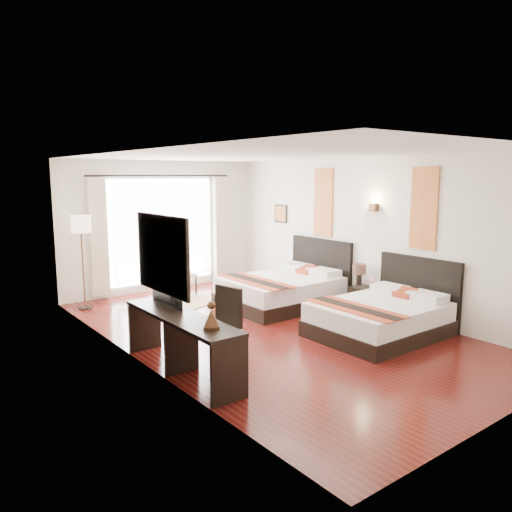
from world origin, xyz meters
TOP-DOWN VIEW (x-y plane):
  - floor at (0.00, 0.00)m, footprint 4.50×7.50m
  - ceiling at (0.00, 0.00)m, footprint 4.50×7.50m
  - wall_headboard at (2.25, 0.00)m, footprint 0.01×7.50m
  - wall_desk at (-2.25, 0.00)m, footprint 0.01×7.50m
  - wall_window at (0.00, 3.75)m, footprint 4.50×0.01m
  - wall_entry at (0.00, -3.75)m, footprint 4.50×0.01m
  - window_glass at (0.00, 3.73)m, footprint 2.40×0.02m
  - sheer_curtain at (0.00, 3.67)m, footprint 2.30×0.02m
  - drape_left at (-1.45, 3.63)m, footprint 0.35×0.14m
  - drape_right at (1.45, 3.63)m, footprint 0.35×0.14m
  - art_panel_near at (2.23, -1.22)m, footprint 0.03×0.50m
  - art_panel_far at (2.23, 1.09)m, footprint 0.03×0.50m
  - wall_sconce at (2.19, -0.21)m, footprint 0.10×0.14m
  - mirror_frame at (-2.22, -0.66)m, footprint 0.04×1.25m
  - mirror_glass at (-2.19, -0.66)m, footprint 0.01×1.12m
  - bed_near at (1.28, -1.22)m, footprint 2.04×1.59m
  - bed_far at (1.22, 1.09)m, footprint 2.17×1.69m
  - nightstand at (2.03, -0.21)m, footprint 0.40×0.50m
  - table_lamp at (2.02, -0.08)m, footprint 0.25×0.25m
  - vase at (2.00, -0.40)m, footprint 0.12×0.12m
  - console_desk at (-1.99, -0.66)m, footprint 0.50×2.20m
  - television at (-1.97, -0.11)m, footprint 0.12×0.76m
  - bronze_figurine at (-1.99, -1.38)m, footprint 0.21×0.21m
  - desk_chair at (-1.53, -0.81)m, footprint 0.57×0.57m
  - floor_lamp at (-1.93, 3.16)m, footprint 0.35×0.35m
  - side_table at (-0.50, 3.16)m, footprint 0.54×0.54m
  - fruit_bowl at (-0.54, 3.18)m, footprint 0.27×0.27m
  - window_chair at (0.13, 3.05)m, footprint 0.47×0.47m
  - jute_rug at (-0.17, 2.33)m, footprint 1.42×1.16m

SIDE VIEW (x-z plane):
  - floor at x=0.00m, z-range -0.01..0.00m
  - jute_rug at x=-0.17m, z-range 0.00..0.01m
  - nightstand at x=2.03m, z-range 0.00..0.48m
  - window_chair at x=0.13m, z-range -0.18..0.73m
  - bed_near at x=1.28m, z-range -0.28..0.87m
  - side_table at x=-0.50m, z-range 0.00..0.63m
  - bed_far at x=1.22m, z-range -0.29..0.93m
  - desk_chair at x=-1.53m, z-range -0.21..0.85m
  - console_desk at x=-1.99m, z-range 0.00..0.76m
  - vase at x=2.00m, z-range 0.50..0.62m
  - fruit_bowl at x=-0.54m, z-range 0.63..0.68m
  - table_lamp at x=2.02m, z-range 0.57..0.96m
  - bronze_figurine at x=-1.99m, z-range 0.75..1.04m
  - television at x=-1.97m, z-range 0.75..1.19m
  - drape_left at x=-1.45m, z-range 0.10..2.46m
  - drape_right at x=1.45m, z-range 0.10..2.46m
  - sheer_curtain at x=0.00m, z-range 0.25..2.35m
  - window_glass at x=0.00m, z-range 0.20..2.40m
  - wall_headboard at x=2.25m, z-range 0.00..2.80m
  - wall_desk at x=-2.25m, z-range 0.00..2.80m
  - wall_window at x=0.00m, z-range 0.00..2.80m
  - wall_entry at x=0.00m, z-range 0.00..2.80m
  - floor_lamp at x=-1.93m, z-range 0.61..2.37m
  - mirror_frame at x=-2.22m, z-range 1.08..2.02m
  - mirror_glass at x=-2.19m, z-range 1.14..1.96m
  - wall_sconce at x=2.19m, z-range 1.85..1.99m
  - art_panel_near at x=2.23m, z-range 1.27..2.62m
  - art_panel_far at x=2.23m, z-range 1.27..2.62m
  - ceiling at x=0.00m, z-range 2.78..2.80m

